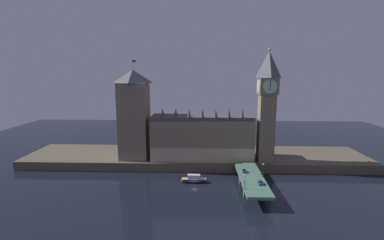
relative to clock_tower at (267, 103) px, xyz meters
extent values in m
plane|color=black|center=(-42.33, -26.06, -41.01)|extent=(400.00, 400.00, 0.00)
cube|color=brown|center=(-42.33, 12.94, -38.26)|extent=(220.00, 42.00, 5.49)
cube|color=#7F7056|center=(-38.24, 5.02, -23.17)|extent=(62.09, 21.15, 24.69)
cube|color=tan|center=(-38.24, -5.68, -31.07)|extent=(62.09, 0.20, 8.89)
cube|color=#42474C|center=(-38.24, 5.02, -9.63)|extent=(62.09, 19.46, 2.40)
cone|color=#42474C|center=(-61.53, -3.97, -5.71)|extent=(2.40, 2.40, 5.43)
cone|color=#42474C|center=(-53.77, -3.97, -5.71)|extent=(2.40, 2.40, 5.43)
cone|color=#42474C|center=(-46.00, -3.97, -5.71)|extent=(2.40, 2.40, 5.43)
cone|color=#42474C|center=(-38.24, -3.97, -5.71)|extent=(2.40, 2.40, 5.43)
cone|color=#42474C|center=(-30.48, -3.97, -5.71)|extent=(2.40, 2.40, 5.43)
cone|color=#42474C|center=(-22.72, -3.97, -5.71)|extent=(2.40, 2.40, 5.43)
cone|color=#42474C|center=(-14.96, -3.97, -5.71)|extent=(2.40, 2.40, 5.43)
cube|color=#7F7056|center=(0.00, 0.00, -15.24)|extent=(9.12, 9.12, 40.54)
cube|color=#7F7056|center=(0.00, 0.00, 9.84)|extent=(10.76, 10.76, 9.62)
cylinder|color=#B7E5B7|center=(0.00, -5.50, 9.84)|extent=(7.82, 0.25, 7.82)
cylinder|color=#B7E5B7|center=(0.00, 5.50, 9.84)|extent=(7.82, 0.25, 7.82)
cylinder|color=#B7E5B7|center=(5.50, 0.00, 9.84)|extent=(0.25, 7.82, 7.82)
cylinder|color=#B7E5B7|center=(-5.50, 0.00, 9.84)|extent=(0.25, 7.82, 7.82)
cube|color=black|center=(0.00, -5.69, 10.43)|extent=(0.36, 0.10, 5.86)
pyramid|color=#42474C|center=(0.00, 0.00, 22.33)|extent=(10.76, 10.76, 15.35)
sphere|color=gold|center=(0.00, 0.00, 30.80)|extent=(1.60, 1.60, 1.60)
cube|color=#7F7056|center=(-80.49, 4.00, -12.00)|extent=(17.11, 17.11, 47.03)
pyramid|color=#42474C|center=(-80.49, 4.00, 15.40)|extent=(17.46, 17.46, 7.76)
cylinder|color=#99999E|center=(-80.49, 4.00, 22.28)|extent=(0.24, 0.24, 6.00)
cube|color=navy|center=(-79.39, 4.00, 24.38)|extent=(2.00, 0.08, 1.20)
cube|color=#4C7560|center=(-13.32, -31.06, -34.95)|extent=(11.89, 46.00, 1.40)
cube|color=brown|center=(-13.32, -38.73, -38.33)|extent=(10.10, 3.20, 5.35)
cube|color=brown|center=(-13.32, -23.39, -38.33)|extent=(10.10, 3.20, 5.35)
cube|color=navy|center=(-15.94, -24.27, -33.64)|extent=(1.84, 3.97, 0.87)
cube|color=black|center=(-15.94, -24.27, -32.98)|extent=(1.51, 1.78, 0.45)
cylinder|color=black|center=(-16.81, -23.04, -33.93)|extent=(0.22, 0.64, 0.64)
cylinder|color=black|center=(-15.06, -23.04, -33.93)|extent=(0.22, 0.64, 0.64)
cylinder|color=black|center=(-16.81, -25.50, -33.93)|extent=(0.22, 0.64, 0.64)
cylinder|color=black|center=(-15.06, -25.50, -33.93)|extent=(0.22, 0.64, 0.64)
cube|color=navy|center=(-10.71, -39.91, -33.66)|extent=(1.91, 4.58, 0.84)
cube|color=black|center=(-10.71, -39.91, -33.01)|extent=(1.57, 2.06, 0.45)
cylinder|color=black|center=(-9.80, -41.33, -33.93)|extent=(0.22, 0.64, 0.64)
cylinder|color=black|center=(-11.61, -41.33, -33.93)|extent=(0.22, 0.64, 0.64)
cylinder|color=black|center=(-9.80, -38.49, -33.93)|extent=(0.22, 0.64, 0.64)
cylinder|color=black|center=(-11.61, -38.49, -33.93)|extent=(0.22, 0.64, 0.64)
cylinder|color=black|center=(-18.55, -39.98, -33.85)|extent=(0.28, 0.28, 0.81)
cylinder|color=maroon|center=(-18.55, -39.98, -33.11)|extent=(0.38, 0.38, 0.67)
sphere|color=tan|center=(-18.55, -39.98, -32.66)|extent=(0.22, 0.22, 0.22)
cylinder|color=black|center=(-8.09, -27.93, -33.83)|extent=(0.28, 0.28, 0.84)
cylinder|color=gray|center=(-8.09, -27.93, -33.07)|extent=(0.38, 0.38, 0.70)
sphere|color=tan|center=(-8.09, -27.93, -32.60)|extent=(0.23, 0.23, 0.23)
cylinder|color=#2D3333|center=(-18.95, -45.78, -34.00)|extent=(0.56, 0.56, 0.50)
cylinder|color=#2D3333|center=(-18.95, -45.78, -30.83)|extent=(0.18, 0.18, 5.84)
sphere|color=#F9E5A3|center=(-18.95, -45.78, -27.37)|extent=(0.60, 0.60, 0.60)
sphere|color=#F9E5A3|center=(-19.40, -45.78, -27.72)|extent=(0.44, 0.44, 0.44)
sphere|color=#F9E5A3|center=(-18.50, -45.78, -27.72)|extent=(0.44, 0.44, 0.44)
cylinder|color=#2D3333|center=(-7.69, -31.06, -34.00)|extent=(0.56, 0.56, 0.50)
cylinder|color=#2D3333|center=(-7.69, -31.06, -30.80)|extent=(0.18, 0.18, 5.91)
sphere|color=#F9E5A3|center=(-7.69, -31.06, -27.30)|extent=(0.60, 0.60, 0.60)
sphere|color=#F9E5A3|center=(-8.14, -31.06, -27.65)|extent=(0.44, 0.44, 0.44)
sphere|color=#F9E5A3|center=(-7.24, -31.06, -27.65)|extent=(0.44, 0.44, 0.44)
ellipsoid|color=#1E2842|center=(-42.63, -22.63, -39.91)|extent=(14.98, 4.08, 2.20)
cube|color=tan|center=(-42.63, -22.63, -38.91)|extent=(13.18, 3.27, 0.24)
cube|color=silver|center=(-42.63, -22.63, -37.69)|extent=(6.74, 2.53, 2.20)
camera|label=1|loc=(-38.82, -164.81, 17.78)|focal=26.00mm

